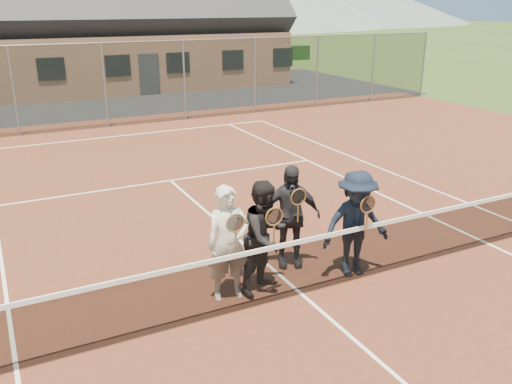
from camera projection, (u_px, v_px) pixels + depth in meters
ground at (78, 101)px, 25.28m from camera, size 220.00×220.00×0.00m
court_surface at (301, 295)px, 8.45m from camera, size 30.00×30.00×0.02m
hedge_row at (44, 64)px, 35.20m from camera, size 40.00×1.20×1.10m
court_markings at (301, 294)px, 8.44m from camera, size 11.03×23.83×0.01m
tennis_net at (302, 264)px, 8.27m from camera, size 11.68×0.08×1.10m
perimeter_fence at (105, 86)px, 19.31m from camera, size 30.07×0.07×3.02m
clubhouse at (133, 9)px, 29.03m from camera, size 15.60×8.20×7.70m
player_a at (228, 243)px, 8.09m from camera, size 0.71×0.55×1.80m
player_b at (265, 237)px, 8.32m from camera, size 1.07×0.97×1.80m
player_c at (289, 216)px, 9.12m from camera, size 1.14×0.79×1.80m
player_d at (356, 224)px, 8.79m from camera, size 1.25×0.84×1.80m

